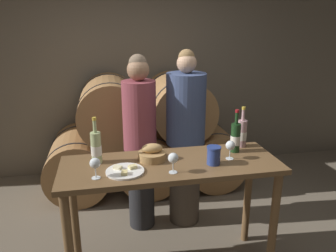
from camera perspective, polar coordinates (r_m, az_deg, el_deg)
stone_wall_back at (r=4.36m, az=-5.35°, el=12.95°), size 10.00×0.12×3.20m
barrel_stack at (r=3.98m, az=-4.01°, el=-2.08°), size 2.32×0.96×1.36m
tasting_table at (r=2.51m, az=0.53°, el=-9.60°), size 1.63×0.58×0.95m
person_left at (r=3.07m, az=-4.89°, el=-2.93°), size 0.31×0.31×1.69m
person_right at (r=3.14m, az=3.04°, el=-2.45°), size 0.37×0.37×1.72m
wine_bottle_red at (r=2.67m, az=11.67°, el=-1.97°), size 0.08×0.08×0.35m
wine_bottle_white at (r=2.46m, az=-12.40°, el=-3.66°), size 0.08×0.08×0.35m
wine_bottle_rose at (r=2.79m, az=12.76°, el=-1.22°), size 0.08×0.08×0.34m
blue_crock at (r=2.42m, az=7.96°, el=-4.97°), size 0.11×0.11×0.14m
bread_basket at (r=2.48m, az=-2.79°, el=-4.85°), size 0.21×0.21×0.13m
cheese_plate at (r=2.32m, az=-7.50°, el=-7.77°), size 0.27×0.27×0.04m
wine_glass_far_left at (r=2.23m, az=-12.59°, el=-6.43°), size 0.07×0.07×0.15m
wine_glass_left at (r=2.25m, az=0.90°, el=-5.69°), size 0.07×0.07×0.15m
wine_glass_center at (r=2.52m, az=10.80°, el=-3.43°), size 0.07×0.07×0.15m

